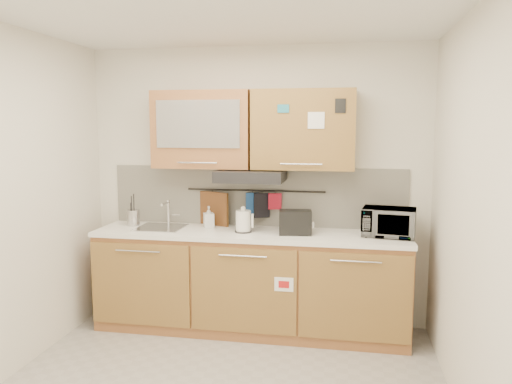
% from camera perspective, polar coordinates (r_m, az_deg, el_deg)
% --- Properties ---
extents(ceiling, '(3.20, 3.20, 0.00)m').
position_cam_1_polar(ceiling, '(3.32, -4.95, 20.37)').
color(ceiling, white).
rests_on(ceiling, wall_back).
extents(wall_back, '(3.20, 0.00, 3.20)m').
position_cam_1_polar(wall_back, '(4.73, 0.01, 0.72)').
color(wall_back, silver).
rests_on(wall_back, ground).
extents(wall_right, '(0.00, 3.00, 3.00)m').
position_cam_1_polar(wall_right, '(3.26, 23.62, -3.00)').
color(wall_right, silver).
rests_on(wall_right, ground).
extents(base_cabinet, '(2.80, 0.64, 0.88)m').
position_cam_1_polar(base_cabinet, '(4.63, -0.68, -10.79)').
color(base_cabinet, '#AE713D').
rests_on(base_cabinet, floor).
extents(countertop, '(2.82, 0.62, 0.04)m').
position_cam_1_polar(countertop, '(4.50, -0.70, -4.81)').
color(countertop, white).
rests_on(countertop, base_cabinet).
extents(backsplash, '(2.80, 0.02, 0.56)m').
position_cam_1_polar(backsplash, '(4.73, -0.01, -0.50)').
color(backsplash, silver).
rests_on(backsplash, countertop).
extents(upper_cabinets, '(1.82, 0.37, 0.70)m').
position_cam_1_polar(upper_cabinets, '(4.53, -0.45, 7.14)').
color(upper_cabinets, '#AE713D').
rests_on(upper_cabinets, wall_back).
extents(range_hood, '(0.60, 0.46, 0.10)m').
position_cam_1_polar(range_hood, '(4.48, -0.56, 1.87)').
color(range_hood, black).
rests_on(range_hood, upper_cabinets).
extents(sink, '(0.42, 0.40, 0.26)m').
position_cam_1_polar(sink, '(4.74, -10.80, -4.00)').
color(sink, silver).
rests_on(sink, countertop).
extents(utensil_rail, '(1.30, 0.02, 0.02)m').
position_cam_1_polar(utensil_rail, '(4.69, -0.10, 0.16)').
color(utensil_rail, black).
rests_on(utensil_rail, backsplash).
extents(utensil_crock, '(0.13, 0.13, 0.30)m').
position_cam_1_polar(utensil_crock, '(4.90, -13.83, -2.83)').
color(utensil_crock, '#B3B3B7').
rests_on(utensil_crock, countertop).
extents(kettle, '(0.17, 0.15, 0.23)m').
position_cam_1_polar(kettle, '(4.46, -1.45, -3.44)').
color(kettle, white).
rests_on(kettle, countertop).
extents(toaster, '(0.30, 0.20, 0.21)m').
position_cam_1_polar(toaster, '(4.38, 4.51, -3.44)').
color(toaster, black).
rests_on(toaster, countertop).
extents(microwave, '(0.48, 0.36, 0.24)m').
position_cam_1_polar(microwave, '(4.44, 14.93, -3.36)').
color(microwave, '#999999').
rests_on(microwave, countertop).
extents(soap_bottle, '(0.12, 0.12, 0.20)m').
position_cam_1_polar(soap_bottle, '(4.68, -5.42, -2.85)').
color(soap_bottle, '#999999').
rests_on(soap_bottle, countertop).
extents(cutting_board, '(0.35, 0.18, 0.46)m').
position_cam_1_polar(cutting_board, '(4.81, -5.03, -2.72)').
color(cutting_board, brown).
rests_on(cutting_board, utensil_rail).
extents(oven_mitt, '(0.13, 0.06, 0.21)m').
position_cam_1_polar(oven_mitt, '(4.70, -0.40, -1.35)').
color(oven_mitt, '#1F4B92').
rests_on(oven_mitt, utensil_rail).
extents(dark_pouch, '(0.15, 0.10, 0.23)m').
position_cam_1_polar(dark_pouch, '(4.68, 0.65, -1.53)').
color(dark_pouch, black).
rests_on(dark_pouch, utensil_rail).
extents(pot_holder, '(0.12, 0.04, 0.15)m').
position_cam_1_polar(pot_holder, '(4.66, 2.18, -1.08)').
color(pot_holder, '#B5182E').
rests_on(pot_holder, utensil_rail).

